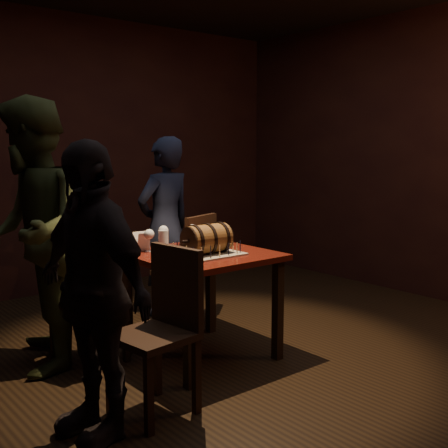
{
  "coord_description": "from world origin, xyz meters",
  "views": [
    {
      "loc": [
        -2.5,
        -2.93,
        1.49
      ],
      "look_at": [
        -0.06,
        0.05,
        0.95
      ],
      "focal_mm": 45.0,
      "sensor_mm": 36.0,
      "label": 1
    }
  ],
  "objects_px": {
    "chair_left_front": "(164,320)",
    "person_back": "(165,226)",
    "person_left_rear": "(33,236)",
    "wine_glass_right": "(192,230)",
    "chair_back": "(191,264)",
    "wine_glass_left": "(149,235)",
    "pint_of_ale": "(163,241)",
    "barrel_cake": "(207,239)",
    "chair_left_rear": "(97,288)",
    "pub_table": "(201,268)",
    "wine_glass_mid": "(163,231)",
    "person_left_front": "(91,291)"
  },
  "relations": [
    {
      "from": "chair_left_front",
      "to": "person_back",
      "type": "distance_m",
      "value": 1.89
    },
    {
      "from": "person_back",
      "to": "person_left_rear",
      "type": "distance_m",
      "value": 1.46
    },
    {
      "from": "wine_glass_right",
      "to": "person_left_rear",
      "type": "bearing_deg",
      "value": 166.14
    },
    {
      "from": "chair_back",
      "to": "person_back",
      "type": "relative_size",
      "value": 0.59
    },
    {
      "from": "wine_glass_left",
      "to": "pint_of_ale",
      "type": "distance_m",
      "value": 0.11
    },
    {
      "from": "wine_glass_left",
      "to": "chair_left_front",
      "type": "height_order",
      "value": "chair_left_front"
    },
    {
      "from": "person_left_rear",
      "to": "barrel_cake",
      "type": "bearing_deg",
      "value": 79.28
    },
    {
      "from": "barrel_cake",
      "to": "person_left_rear",
      "type": "relative_size",
      "value": 0.2
    },
    {
      "from": "chair_left_rear",
      "to": "wine_glass_right",
      "type": "bearing_deg",
      "value": -8.81
    },
    {
      "from": "pub_table",
      "to": "wine_glass_right",
      "type": "distance_m",
      "value": 0.37
    },
    {
      "from": "barrel_cake",
      "to": "chair_left_rear",
      "type": "bearing_deg",
      "value": 141.43
    },
    {
      "from": "pub_table",
      "to": "chair_left_rear",
      "type": "xyz_separation_m",
      "value": [
        -0.61,
        0.38,
        -0.12
      ]
    },
    {
      "from": "wine_glass_right",
      "to": "person_back",
      "type": "height_order",
      "value": "person_back"
    },
    {
      "from": "wine_glass_mid",
      "to": "chair_back",
      "type": "distance_m",
      "value": 0.63
    },
    {
      "from": "chair_back",
      "to": "chair_left_rear",
      "type": "bearing_deg",
      "value": -166.11
    },
    {
      "from": "wine_glass_left",
      "to": "chair_left_rear",
      "type": "bearing_deg",
      "value": 161.59
    },
    {
      "from": "wine_glass_right",
      "to": "chair_left_front",
      "type": "relative_size",
      "value": 0.17
    },
    {
      "from": "chair_left_rear",
      "to": "person_left_rear",
      "type": "bearing_deg",
      "value": 156.89
    },
    {
      "from": "wine_glass_left",
      "to": "person_left_rear",
      "type": "height_order",
      "value": "person_left_rear"
    },
    {
      "from": "wine_glass_left",
      "to": "chair_left_rear",
      "type": "height_order",
      "value": "chair_left_rear"
    },
    {
      "from": "wine_glass_left",
      "to": "person_left_rear",
      "type": "bearing_deg",
      "value": 159.14
    },
    {
      "from": "pub_table",
      "to": "wine_glass_right",
      "type": "bearing_deg",
      "value": 65.37
    },
    {
      "from": "pub_table",
      "to": "person_back",
      "type": "xyz_separation_m",
      "value": [
        0.39,
        1.04,
        0.14
      ]
    },
    {
      "from": "wine_glass_right",
      "to": "chair_left_front",
      "type": "xyz_separation_m",
      "value": [
        -0.77,
        -0.78,
        -0.35
      ]
    },
    {
      "from": "wine_glass_mid",
      "to": "person_back",
      "type": "relative_size",
      "value": 0.1
    },
    {
      "from": "wine_glass_left",
      "to": "wine_glass_mid",
      "type": "bearing_deg",
      "value": 26.21
    },
    {
      "from": "person_back",
      "to": "wine_glass_left",
      "type": "bearing_deg",
      "value": 42.96
    },
    {
      "from": "pub_table",
      "to": "pint_of_ale",
      "type": "relative_size",
      "value": 6.0
    },
    {
      "from": "wine_glass_mid",
      "to": "chair_back",
      "type": "bearing_deg",
      "value": 31.27
    },
    {
      "from": "wine_glass_left",
      "to": "wine_glass_right",
      "type": "relative_size",
      "value": 1.0
    },
    {
      "from": "wine_glass_right",
      "to": "person_left_rear",
      "type": "relative_size",
      "value": 0.09
    },
    {
      "from": "person_left_front",
      "to": "chair_back",
      "type": "bearing_deg",
      "value": 121.69
    },
    {
      "from": "wine_glass_mid",
      "to": "chair_back",
      "type": "height_order",
      "value": "chair_back"
    },
    {
      "from": "pint_of_ale",
      "to": "wine_glass_right",
      "type": "bearing_deg",
      "value": 10.32
    },
    {
      "from": "pint_of_ale",
      "to": "person_left_rear",
      "type": "bearing_deg",
      "value": 158.1
    },
    {
      "from": "person_back",
      "to": "person_left_front",
      "type": "height_order",
      "value": "person_back"
    },
    {
      "from": "wine_glass_right",
      "to": "chair_back",
      "type": "relative_size",
      "value": 0.17
    },
    {
      "from": "chair_left_front",
      "to": "person_left_front",
      "type": "xyz_separation_m",
      "value": [
        -0.43,
        0.0,
        0.24
      ]
    },
    {
      "from": "wine_glass_mid",
      "to": "person_left_rear",
      "type": "distance_m",
      "value": 0.92
    },
    {
      "from": "wine_glass_right",
      "to": "chair_left_rear",
      "type": "xyz_separation_m",
      "value": [
        -0.73,
        0.11,
        -0.35
      ]
    },
    {
      "from": "pub_table",
      "to": "person_left_front",
      "type": "distance_m",
      "value": 1.2
    },
    {
      "from": "chair_left_front",
      "to": "person_left_rear",
      "type": "xyz_separation_m",
      "value": [
        -0.33,
        1.05,
        0.38
      ]
    },
    {
      "from": "pub_table",
      "to": "chair_left_front",
      "type": "height_order",
      "value": "chair_left_front"
    },
    {
      "from": "wine_glass_left",
      "to": "person_left_front",
      "type": "xyz_separation_m",
      "value": [
        -0.82,
        -0.77,
        -0.1
      ]
    },
    {
      "from": "pub_table",
      "to": "pint_of_ale",
      "type": "height_order",
      "value": "pint_of_ale"
    },
    {
      "from": "wine_glass_left",
      "to": "chair_left_front",
      "type": "relative_size",
      "value": 0.17
    },
    {
      "from": "wine_glass_left",
      "to": "chair_back",
      "type": "relative_size",
      "value": 0.17
    },
    {
      "from": "pint_of_ale",
      "to": "person_back",
      "type": "xyz_separation_m",
      "value": [
        0.56,
        0.83,
        -0.04
      ]
    },
    {
      "from": "pub_table",
      "to": "chair_back",
      "type": "relative_size",
      "value": 0.97
    },
    {
      "from": "barrel_cake",
      "to": "person_back",
      "type": "relative_size",
      "value": 0.23
    }
  ]
}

